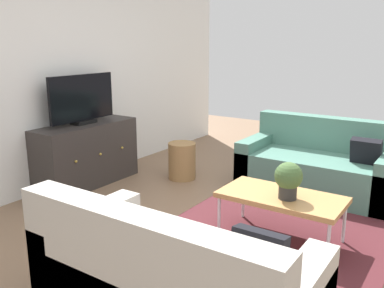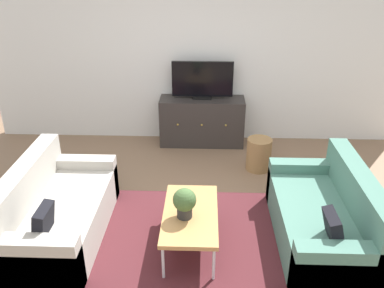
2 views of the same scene
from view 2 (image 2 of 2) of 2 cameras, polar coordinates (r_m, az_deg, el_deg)
ground_plane at (r=4.47m, az=-0.33°, el=-12.43°), size 10.00×10.00×0.00m
wall_back at (r=6.23m, az=0.64°, el=12.62°), size 6.40×0.12×2.70m
area_rug at (r=4.35m, az=-0.42°, el=-13.59°), size 2.50×1.90×0.01m
couch_left_side at (r=4.51m, az=-19.20°, el=-9.39°), size 0.87×1.67×0.82m
couch_right_side at (r=4.41m, az=18.88°, el=-10.20°), size 0.87×1.67×0.82m
coffee_table at (r=4.07m, az=-0.23°, el=-10.07°), size 0.54×1.03×0.41m
potted_plant at (r=3.90m, az=-1.06°, el=-8.23°), size 0.23×0.23×0.31m
tv_console at (r=6.26m, az=1.42°, el=3.24°), size 1.29×0.47×0.74m
flat_screen_tv at (r=6.06m, az=1.49°, el=9.02°), size 0.91×0.16×0.57m
wicker_basket at (r=5.62m, az=9.47°, el=-1.45°), size 0.34×0.34×0.46m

